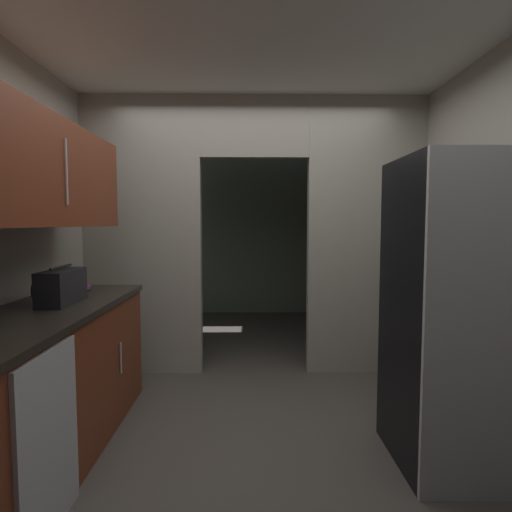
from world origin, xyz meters
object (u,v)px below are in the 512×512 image
at_px(book_stack, 78,290).
at_px(refrigerator, 458,313).
at_px(dishwasher, 49,444).
at_px(boombox, 61,287).

bearing_deg(book_stack, refrigerator, -13.51).
distance_m(dishwasher, boombox, 1.06).
distance_m(refrigerator, book_stack, 2.52).
xyz_separation_m(refrigerator, dishwasher, (-2.13, -0.56, -0.47)).
height_order(dishwasher, book_stack, book_stack).
relative_size(refrigerator, boombox, 4.35).
height_order(dishwasher, boombox, boombox).
relative_size(boombox, book_stack, 2.40).
distance_m(refrigerator, dishwasher, 2.26).
bearing_deg(boombox, refrigerator, -6.23).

